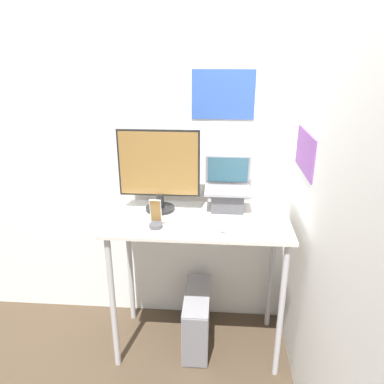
{
  "coord_description": "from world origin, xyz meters",
  "views": [
    {
      "loc": [
        0.12,
        -1.85,
        1.98
      ],
      "look_at": [
        -0.04,
        0.28,
        1.16
      ],
      "focal_mm": 35.0,
      "sensor_mm": 36.0,
      "label": 1
    }
  ],
  "objects_px": {
    "laptop": "(227,195)",
    "mouse": "(223,230)",
    "monitor": "(159,171)",
    "computer_tower": "(197,318)",
    "keyboard": "(194,229)",
    "cell_phone": "(156,220)"
  },
  "relations": [
    {
      "from": "keyboard",
      "to": "laptop",
      "type": "bearing_deg",
      "value": 59.12
    },
    {
      "from": "monitor",
      "to": "computer_tower",
      "type": "relative_size",
      "value": 1.07
    },
    {
      "from": "laptop",
      "to": "mouse",
      "type": "xyz_separation_m",
      "value": [
        -0.02,
        -0.33,
        -0.09
      ]
    },
    {
      "from": "mouse",
      "to": "cell_phone",
      "type": "bearing_deg",
      "value": 175.56
    },
    {
      "from": "monitor",
      "to": "computer_tower",
      "type": "height_order",
      "value": "monitor"
    },
    {
      "from": "keyboard",
      "to": "mouse",
      "type": "bearing_deg",
      "value": -1.7
    },
    {
      "from": "monitor",
      "to": "keyboard",
      "type": "height_order",
      "value": "monitor"
    },
    {
      "from": "laptop",
      "to": "mouse",
      "type": "distance_m",
      "value": 0.34
    },
    {
      "from": "cell_phone",
      "to": "monitor",
      "type": "bearing_deg",
      "value": 93.27
    },
    {
      "from": "laptop",
      "to": "computer_tower",
      "type": "distance_m",
      "value": 0.92
    },
    {
      "from": "mouse",
      "to": "cell_phone",
      "type": "height_order",
      "value": "cell_phone"
    },
    {
      "from": "laptop",
      "to": "monitor",
      "type": "xyz_separation_m",
      "value": [
        -0.44,
        -0.04,
        0.17
      ]
    },
    {
      "from": "monitor",
      "to": "cell_phone",
      "type": "relative_size",
      "value": 2.99
    },
    {
      "from": "computer_tower",
      "to": "laptop",
      "type": "bearing_deg",
      "value": 38.92
    },
    {
      "from": "keyboard",
      "to": "mouse",
      "type": "height_order",
      "value": "mouse"
    },
    {
      "from": "keyboard",
      "to": "mouse",
      "type": "xyz_separation_m",
      "value": [
        0.17,
        -0.01,
        0.0
      ]
    },
    {
      "from": "laptop",
      "to": "mouse",
      "type": "height_order",
      "value": "laptop"
    },
    {
      "from": "laptop",
      "to": "monitor",
      "type": "distance_m",
      "value": 0.47
    },
    {
      "from": "laptop",
      "to": "cell_phone",
      "type": "bearing_deg",
      "value": -144.93
    },
    {
      "from": "mouse",
      "to": "computer_tower",
      "type": "xyz_separation_m",
      "value": [
        -0.16,
        0.18,
        -0.79
      ]
    },
    {
      "from": "laptop",
      "to": "cell_phone",
      "type": "distance_m",
      "value": 0.52
    },
    {
      "from": "computer_tower",
      "to": "mouse",
      "type": "bearing_deg",
      "value": -47.88
    }
  ]
}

